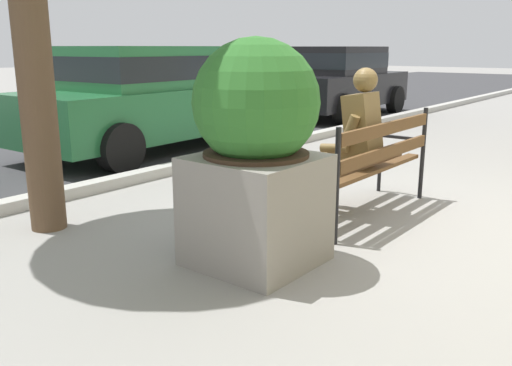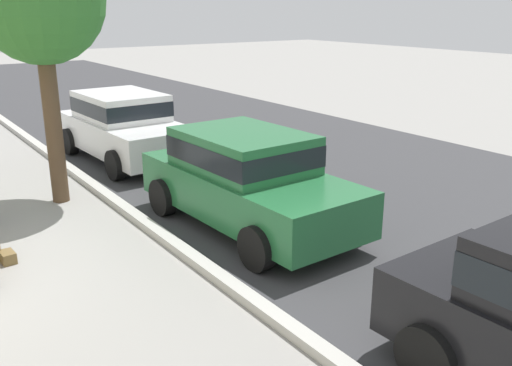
% 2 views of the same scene
% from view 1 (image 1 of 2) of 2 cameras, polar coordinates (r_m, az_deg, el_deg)
% --- Properties ---
extents(ground_plane, '(80.00, 80.00, 0.00)m').
position_cam_1_polar(ground_plane, '(5.29, 13.30, -3.38)').
color(ground_plane, gray).
extents(curb_stone, '(60.00, 0.20, 0.12)m').
position_cam_1_polar(curb_stone, '(6.95, -8.75, 1.51)').
color(curb_stone, '#B2AFA8').
rests_on(curb_stone, ground).
extents(park_bench, '(1.80, 0.54, 0.95)m').
position_cam_1_polar(park_bench, '(5.16, 11.80, 2.51)').
color(park_bench, brown).
rests_on(park_bench, ground).
extents(bronze_statue_seated, '(0.62, 0.79, 1.37)m').
position_cam_1_polar(bronze_statue_seated, '(5.20, 9.57, 4.09)').
color(bronze_statue_seated, brown).
rests_on(bronze_statue_seated, ground).
extents(concrete_planter, '(0.89, 0.89, 1.62)m').
position_cam_1_polar(concrete_planter, '(3.86, -0.00, 3.34)').
color(concrete_planter, gray).
rests_on(concrete_planter, ground).
extents(parked_car_green, '(4.16, 2.05, 1.56)m').
position_cam_1_polar(parked_car_green, '(8.43, -11.22, 8.94)').
color(parked_car_green, '#236638').
rests_on(parked_car_green, ground).
extents(parked_car_black, '(4.16, 2.05, 1.56)m').
position_cam_1_polar(parked_car_black, '(12.78, 8.50, 10.69)').
color(parked_car_black, black).
rests_on(parked_car_black, ground).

